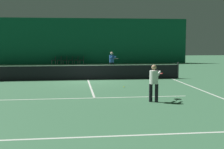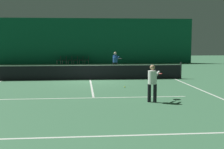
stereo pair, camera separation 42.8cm
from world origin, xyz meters
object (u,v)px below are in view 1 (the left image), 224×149
(courtside_chair_3, at_px, (71,60))
(player_far, at_px, (112,60))
(courtside_chair_0, at_px, (54,60))
(tennis_ball, at_px, (124,87))
(courtside_chair_2, at_px, (66,60))
(player_near, at_px, (154,80))
(tennis_net, at_px, (88,72))
(courtside_chair_4, at_px, (77,60))
(courtside_chair_5, at_px, (82,59))
(courtside_chair_1, at_px, (60,60))

(courtside_chair_3, bearing_deg, player_far, 19.90)
(courtside_chair_0, xyz_separation_m, tennis_ball, (4.66, -16.74, -0.45))
(courtside_chair_2, bearing_deg, player_near, 11.15)
(player_far, relative_size, tennis_ball, 24.36)
(player_far, bearing_deg, courtside_chair_0, -167.10)
(player_near, bearing_deg, tennis_net, 45.71)
(courtside_chair_0, relative_size, courtside_chair_3, 1.00)
(player_far, xyz_separation_m, courtside_chair_3, (-3.22, 8.90, -0.45))
(player_near, height_order, courtside_chair_2, player_near)
(player_near, bearing_deg, courtside_chair_4, 36.31)
(player_near, height_order, player_far, player_far)
(player_near, bearing_deg, courtside_chair_5, 34.72)
(tennis_net, bearing_deg, courtside_chair_4, 92.42)
(tennis_net, relative_size, courtside_chair_3, 14.29)
(courtside_chair_1, xyz_separation_m, courtside_chair_3, (1.17, 0.00, 0.00))
(tennis_net, distance_m, player_far, 4.81)
(tennis_net, height_order, courtside_chair_0, tennis_net)
(player_near, xyz_separation_m, courtside_chair_4, (-2.92, 20.74, -0.41))
(player_near, distance_m, courtside_chair_2, 21.14)
(player_far, height_order, courtside_chair_0, player_far)
(courtside_chair_3, xyz_separation_m, courtside_chair_5, (1.17, 0.00, 0.00))
(tennis_net, distance_m, courtside_chair_1, 13.41)
(player_far, xyz_separation_m, courtside_chair_1, (-4.39, 8.90, -0.45))
(courtside_chair_0, distance_m, courtside_chair_1, 0.58)
(courtside_chair_1, height_order, courtside_chair_2, same)
(courtside_chair_1, bearing_deg, courtside_chair_4, 90.00)
(player_far, bearing_deg, courtside_chair_4, -179.81)
(tennis_net, height_order, player_far, player_far)
(courtside_chair_3, distance_m, courtside_chair_4, 0.58)
(player_near, height_order, tennis_ball, player_near)
(courtside_chair_2, distance_m, courtside_chair_3, 0.58)
(player_far, bearing_deg, tennis_net, -42.03)
(courtside_chair_0, height_order, courtside_chair_4, same)
(tennis_net, distance_m, courtside_chair_4, 13.22)
(courtside_chair_0, bearing_deg, courtside_chair_5, 90.00)
(player_far, bearing_deg, courtside_chair_5, 176.66)
(courtside_chair_1, bearing_deg, tennis_ball, 13.68)
(courtside_chair_3, height_order, courtside_chair_4, same)
(courtside_chair_0, bearing_deg, tennis_ball, 15.55)
(tennis_net, xyz_separation_m, courtside_chair_0, (-2.90, 13.21, -0.03))
(player_far, xyz_separation_m, courtside_chair_2, (-3.81, 8.90, -0.45))
(tennis_ball, bearing_deg, player_far, 87.70)
(courtside_chair_3, bearing_deg, tennis_ball, 9.84)
(player_near, bearing_deg, courtside_chair_2, 39.45)
(courtside_chair_3, distance_m, courtside_chair_5, 1.17)
(courtside_chair_5, bearing_deg, courtside_chair_2, -90.00)
(tennis_net, height_order, courtside_chair_3, tennis_net)
(courtside_chair_0, distance_m, courtside_chair_5, 2.92)
(player_far, distance_m, courtside_chair_4, 9.29)
(player_near, xyz_separation_m, courtside_chair_0, (-5.26, 20.74, -0.41))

